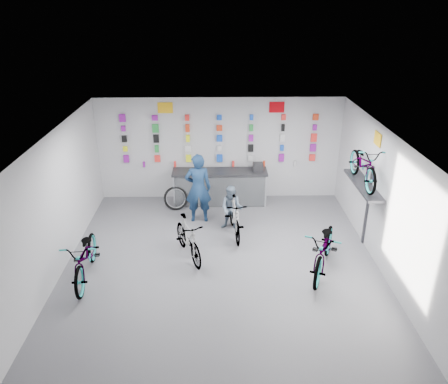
{
  "coord_description": "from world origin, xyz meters",
  "views": [
    {
      "loc": [
        -0.11,
        -8.03,
        5.52
      ],
      "look_at": [
        0.08,
        1.4,
        1.3
      ],
      "focal_mm": 35.0,
      "sensor_mm": 36.0,
      "label": 1
    }
  ],
  "objects_px": {
    "bike_service": "(235,217)",
    "clerk": "(198,188)",
    "bike_center": "(188,238)",
    "counter": "(220,188)",
    "bike_left": "(86,257)",
    "bike_right": "(325,248)",
    "customer": "(232,208)"
  },
  "relations": [
    {
      "from": "bike_service",
      "to": "customer",
      "type": "xyz_separation_m",
      "value": [
        -0.06,
        0.29,
        0.09
      ]
    },
    {
      "from": "bike_center",
      "to": "bike_right",
      "type": "bearing_deg",
      "value": -33.73
    },
    {
      "from": "bike_service",
      "to": "counter",
      "type": "bearing_deg",
      "value": 95.11
    },
    {
      "from": "bike_center",
      "to": "customer",
      "type": "relative_size",
      "value": 1.36
    },
    {
      "from": "clerk",
      "to": "bike_service",
      "type": "bearing_deg",
      "value": 137.16
    },
    {
      "from": "bike_center",
      "to": "clerk",
      "type": "distance_m",
      "value": 1.89
    },
    {
      "from": "bike_right",
      "to": "bike_service",
      "type": "xyz_separation_m",
      "value": [
        -1.89,
        1.62,
        -0.04
      ]
    },
    {
      "from": "clerk",
      "to": "bike_left",
      "type": "bearing_deg",
      "value": 46.62
    },
    {
      "from": "bike_center",
      "to": "bike_service",
      "type": "distance_m",
      "value": 1.5
    },
    {
      "from": "bike_right",
      "to": "bike_service",
      "type": "bearing_deg",
      "value": 161.73
    },
    {
      "from": "bike_left",
      "to": "customer",
      "type": "bearing_deg",
      "value": 29.14
    },
    {
      "from": "bike_left",
      "to": "bike_right",
      "type": "xyz_separation_m",
      "value": [
        5.11,
        0.17,
        0.03
      ]
    },
    {
      "from": "bike_right",
      "to": "clerk",
      "type": "xyz_separation_m",
      "value": [
        -2.82,
        2.42,
        0.39
      ]
    },
    {
      "from": "bike_left",
      "to": "clerk",
      "type": "distance_m",
      "value": 3.49
    },
    {
      "from": "bike_center",
      "to": "counter",
      "type": "bearing_deg",
      "value": 52.92
    },
    {
      "from": "counter",
      "to": "clerk",
      "type": "xyz_separation_m",
      "value": [
        -0.58,
        -1.08,
        0.46
      ]
    },
    {
      "from": "bike_left",
      "to": "customer",
      "type": "distance_m",
      "value": 3.78
    },
    {
      "from": "bike_service",
      "to": "clerk",
      "type": "xyz_separation_m",
      "value": [
        -0.93,
        0.8,
        0.43
      ]
    },
    {
      "from": "bike_left",
      "to": "bike_center",
      "type": "bearing_deg",
      "value": 15.75
    },
    {
      "from": "bike_right",
      "to": "clerk",
      "type": "height_order",
      "value": "clerk"
    },
    {
      "from": "clerk",
      "to": "bike_right",
      "type": "bearing_deg",
      "value": 137.43
    },
    {
      "from": "counter",
      "to": "customer",
      "type": "height_order",
      "value": "customer"
    },
    {
      "from": "bike_right",
      "to": "customer",
      "type": "distance_m",
      "value": 2.73
    },
    {
      "from": "bike_left",
      "to": "customer",
      "type": "height_order",
      "value": "customer"
    },
    {
      "from": "counter",
      "to": "bike_left",
      "type": "bearing_deg",
      "value": -128.02
    },
    {
      "from": "counter",
      "to": "bike_center",
      "type": "relative_size",
      "value": 1.65
    },
    {
      "from": "bike_center",
      "to": "bike_service",
      "type": "relative_size",
      "value": 0.96
    },
    {
      "from": "bike_center",
      "to": "customer",
      "type": "xyz_separation_m",
      "value": [
        1.04,
        1.31,
        0.11
      ]
    },
    {
      "from": "counter",
      "to": "clerk",
      "type": "height_order",
      "value": "clerk"
    },
    {
      "from": "bike_right",
      "to": "customer",
      "type": "xyz_separation_m",
      "value": [
        -1.95,
        1.9,
        0.05
      ]
    },
    {
      "from": "counter",
      "to": "bike_right",
      "type": "bearing_deg",
      "value": -57.41
    },
    {
      "from": "bike_left",
      "to": "clerk",
      "type": "relative_size",
      "value": 1.05
    }
  ]
}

